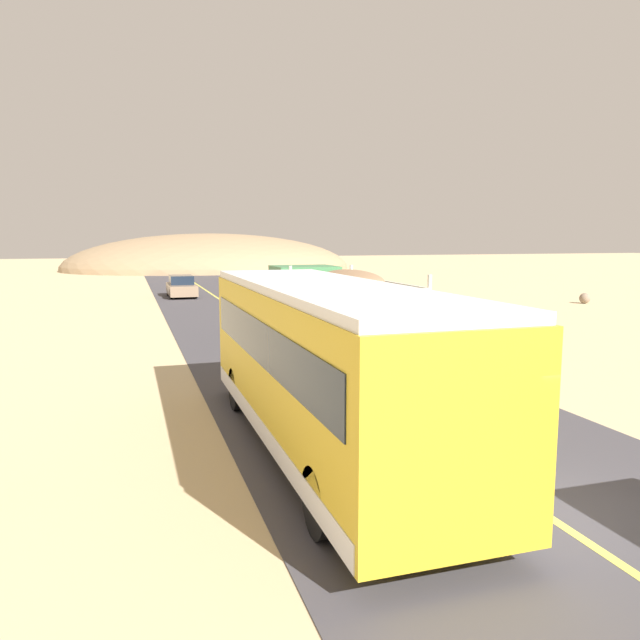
% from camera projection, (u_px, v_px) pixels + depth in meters
% --- Properties ---
extents(ground_plane, '(240.00, 240.00, 0.00)m').
position_uv_depth(ground_plane, '(553.00, 521.00, 8.84)').
color(ground_plane, '#CCB284').
extents(road_surface, '(8.00, 120.00, 0.02)m').
position_uv_depth(road_surface, '(553.00, 520.00, 8.84)').
color(road_surface, '#423F44').
rests_on(road_surface, ground).
extents(road_centre_line, '(0.16, 117.60, 0.00)m').
position_uv_depth(road_centre_line, '(553.00, 519.00, 8.84)').
color(road_centre_line, '#D8CC4C').
rests_on(road_centre_line, road_surface).
extents(livestock_truck, '(2.53, 9.70, 3.02)m').
position_uv_depth(livestock_truck, '(320.00, 299.00, 22.89)').
color(livestock_truck, '#3F7F4C').
rests_on(livestock_truck, road_surface).
extents(bus, '(2.54, 10.00, 3.21)m').
position_uv_depth(bus, '(325.00, 362.00, 11.51)').
color(bus, gold).
rests_on(bus, road_surface).
extents(car_far, '(1.80, 4.40, 1.46)m').
position_uv_depth(car_far, '(182.00, 287.00, 41.77)').
color(car_far, '#8C7259').
rests_on(car_far, road_surface).
extents(boulder_near_shoulder, '(0.64, 0.65, 0.65)m').
position_uv_depth(boulder_near_shoulder, '(585.00, 298.00, 37.69)').
color(boulder_near_shoulder, '#84705B').
rests_on(boulder_near_shoulder, ground).
extents(distant_hill, '(36.18, 27.27, 9.09)m').
position_uv_depth(distant_hill, '(210.00, 269.00, 78.18)').
color(distant_hill, '#997C5A').
rests_on(distant_hill, ground).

